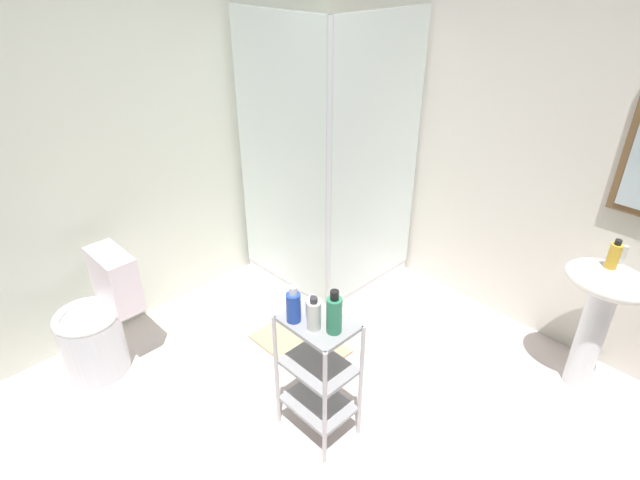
# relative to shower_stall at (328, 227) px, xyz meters

# --- Properties ---
(ground_plane) EXTENTS (4.20, 4.20, 0.02)m
(ground_plane) POSITION_rel_shower_stall_xyz_m (1.20, -1.23, -0.47)
(ground_plane) COLOR silver
(wall_back) EXTENTS (4.20, 0.14, 2.50)m
(wall_back) POSITION_rel_shower_stall_xyz_m (1.21, 0.62, 0.79)
(wall_back) COLOR silver
(wall_back) RESTS_ON ground_plane
(wall_left) EXTENTS (0.10, 4.20, 2.50)m
(wall_left) POSITION_rel_shower_stall_xyz_m (-0.65, -1.23, 0.79)
(wall_left) COLOR silver
(wall_left) RESTS_ON ground_plane
(shower_stall) EXTENTS (0.92, 0.92, 2.00)m
(shower_stall) POSITION_rel_shower_stall_xyz_m (0.00, 0.00, 0.00)
(shower_stall) COLOR white
(shower_stall) RESTS_ON ground_plane
(pedestal_sink) EXTENTS (0.46, 0.37, 0.81)m
(pedestal_sink) POSITION_rel_shower_stall_xyz_m (1.85, 0.29, 0.12)
(pedestal_sink) COLOR white
(pedestal_sink) RESTS_ON ground_plane
(sink_faucet) EXTENTS (0.03, 0.03, 0.10)m
(sink_faucet) POSITION_rel_shower_stall_xyz_m (1.85, 0.41, 0.40)
(sink_faucet) COLOR silver
(sink_faucet) RESTS_ON pedestal_sink
(toilet) EXTENTS (0.37, 0.49, 0.76)m
(toilet) POSITION_rel_shower_stall_xyz_m (-0.28, -1.69, -0.15)
(toilet) COLOR white
(toilet) RESTS_ON ground_plane
(storage_cart) EXTENTS (0.38, 0.28, 0.74)m
(storage_cart) POSITION_rel_shower_stall_xyz_m (1.00, -1.07, -0.03)
(storage_cart) COLOR silver
(storage_cart) RESTS_ON ground_plane
(hand_soap_bottle) EXTENTS (0.06, 0.06, 0.17)m
(hand_soap_bottle) POSITION_rel_shower_stall_xyz_m (1.83, 0.31, 0.42)
(hand_soap_bottle) COLOR gold
(hand_soap_bottle) RESTS_ON pedestal_sink
(shampoo_bottle_blue) EXTENTS (0.07, 0.07, 0.20)m
(shampoo_bottle_blue) POSITION_rel_shower_stall_xyz_m (0.91, -1.15, 0.36)
(shampoo_bottle_blue) COLOR #2448B7
(shampoo_bottle_blue) RESTS_ON storage_cart
(lotion_bottle_white) EXTENTS (0.07, 0.07, 0.18)m
(lotion_bottle_white) POSITION_rel_shower_stall_xyz_m (1.02, -1.12, 0.35)
(lotion_bottle_white) COLOR white
(lotion_bottle_white) RESTS_ON storage_cart
(body_wash_bottle_green) EXTENTS (0.07, 0.07, 0.23)m
(body_wash_bottle_green) POSITION_rel_shower_stall_xyz_m (1.10, -1.07, 0.38)
(body_wash_bottle_green) COLOR #318963
(body_wash_bottle_green) RESTS_ON storage_cart
(rinse_cup) EXTENTS (0.07, 0.07, 0.10)m
(rinse_cup) POSITION_rel_shower_stall_xyz_m (0.95, -1.06, 0.33)
(rinse_cup) COLOR silver
(rinse_cup) RESTS_ON storage_cart
(bath_mat) EXTENTS (0.60, 0.40, 0.02)m
(bath_mat) POSITION_rel_shower_stall_xyz_m (0.43, -0.70, -0.45)
(bath_mat) COLOR tan
(bath_mat) RESTS_ON ground_plane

